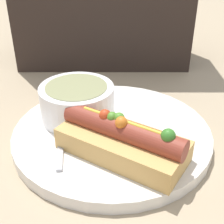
% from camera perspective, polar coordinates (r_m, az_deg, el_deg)
% --- Properties ---
extents(ground_plane, '(4.00, 4.00, 0.00)m').
position_cam_1_polar(ground_plane, '(0.47, 0.00, -4.89)').
color(ground_plane, tan).
extents(dinner_plate, '(0.29, 0.29, 0.02)m').
position_cam_1_polar(dinner_plate, '(0.47, 0.00, -4.00)').
color(dinner_plate, white).
rests_on(dinner_plate, ground_plane).
extents(hot_dog, '(0.18, 0.15, 0.06)m').
position_cam_1_polar(hot_dog, '(0.40, 1.95, -5.12)').
color(hot_dog, tan).
rests_on(hot_dog, dinner_plate).
extents(soup_bowl, '(0.11, 0.11, 0.05)m').
position_cam_1_polar(soup_bowl, '(0.48, -6.42, 2.08)').
color(soup_bowl, white).
rests_on(soup_bowl, dinner_plate).
extents(spoon, '(0.04, 0.18, 0.01)m').
position_cam_1_polar(spoon, '(0.50, -9.08, -0.54)').
color(spoon, '#B7B7BC').
rests_on(spoon, dinner_plate).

